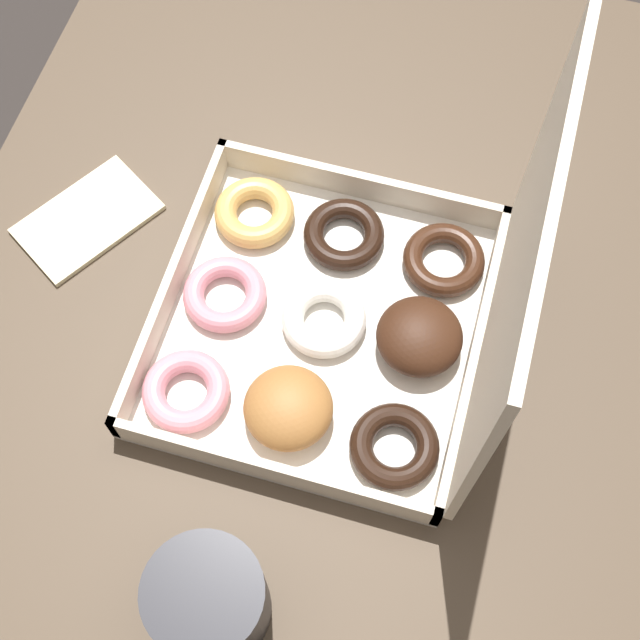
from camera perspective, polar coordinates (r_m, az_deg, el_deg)
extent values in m
plane|color=#2D2826|center=(1.54, -1.03, -13.38)|extent=(8.00, 8.00, 0.00)
cube|color=#4C3D2D|center=(0.85, -1.82, -3.59)|extent=(1.09, 0.73, 0.03)
cylinder|color=#4C3D2D|center=(1.46, -7.96, 12.05)|extent=(0.06, 0.06, 0.70)
cylinder|color=#4C3D2D|center=(1.42, 17.20, 6.00)|extent=(0.06, 0.06, 0.70)
cube|color=silver|center=(0.85, 0.00, -0.41)|extent=(0.31, 0.30, 0.01)
cube|color=beige|center=(0.86, -9.38, 2.56)|extent=(0.31, 0.01, 0.04)
cube|color=beige|center=(0.83, 9.76, -2.32)|extent=(0.31, 0.01, 0.04)
cube|color=beige|center=(0.90, 2.66, 8.62)|extent=(0.01, 0.30, 0.04)
cube|color=beige|center=(0.78, -3.09, -9.61)|extent=(0.01, 0.30, 0.04)
cube|color=beige|center=(0.69, 12.42, 2.58)|extent=(0.31, 0.01, 0.28)
torus|color=tan|center=(0.90, -4.21, 6.88)|extent=(0.08, 0.08, 0.02)
torus|color=pink|center=(0.85, -6.11, 1.65)|extent=(0.08, 0.08, 0.02)
torus|color=pink|center=(0.82, -8.57, -4.52)|extent=(0.08, 0.08, 0.02)
torus|color=black|center=(0.88, 1.54, 5.50)|extent=(0.08, 0.08, 0.02)
torus|color=white|center=(0.84, 0.26, 0.07)|extent=(0.08, 0.08, 0.02)
ellipsoid|color=#9E6633|center=(0.79, -2.04, -5.64)|extent=(0.08, 0.08, 0.04)
torus|color=#381E11|center=(0.88, 7.92, 3.84)|extent=(0.08, 0.08, 0.02)
ellipsoid|color=#381E11|center=(0.82, 6.38, -1.05)|extent=(0.08, 0.08, 0.04)
torus|color=black|center=(0.80, 4.78, -8.08)|extent=(0.08, 0.08, 0.02)
cylinder|color=#232328|center=(0.74, -7.37, -17.34)|extent=(0.09, 0.09, 0.09)
cylinder|color=black|center=(0.70, -7.80, -16.86)|extent=(0.08, 0.08, 0.01)
cube|color=beige|center=(0.94, -14.66, 6.27)|extent=(0.16, 0.14, 0.01)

